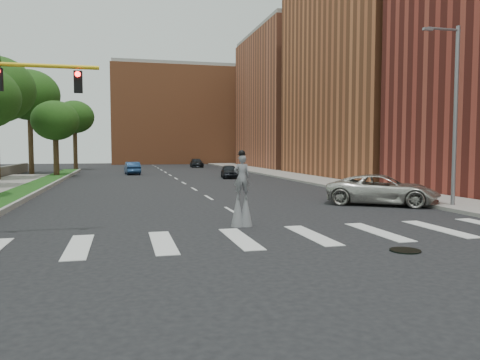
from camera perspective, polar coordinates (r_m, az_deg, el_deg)
The scene contains 17 objects.
ground_plane at distance 15.23m, azimuth 5.68°, elevation -7.63°, with size 160.00×160.00×0.00m, color black.
grass_median at distance 34.76m, azimuth -24.71°, elevation -1.22°, with size 2.00×60.00×0.25m, color #174513.
median_curb at distance 34.58m, azimuth -23.00°, elevation -1.17°, with size 0.20×60.00×0.28m, color #999993.
sidewalk_right at distance 42.91m, azimuth 10.11°, elevation -0.04°, with size 5.00×90.00×0.18m, color gray.
manhole at distance 14.80m, azimuth 19.49°, elevation -8.10°, with size 0.90×0.90×0.04m, color black.
building_mid at distance 52.45m, azimuth 17.73°, elevation 13.62°, with size 16.00×22.00×24.00m, color #B16037.
building_far at distance 73.55m, azimuth 7.67°, elevation 9.37°, with size 16.00×22.00×20.00m, color #B66243.
building_backdrop at distance 92.89m, azimuth -7.29°, elevation 7.63°, with size 26.00×14.00×18.00m, color #B16037.
streetlight at distance 25.68m, azimuth 24.63°, elevation 7.73°, with size 2.05×0.20×9.00m.
stilt_performer at distance 18.10m, azimuth 0.21°, elevation -2.03°, with size 0.84×0.54×2.97m.
suv_crossing at distance 26.12m, azimuth 16.96°, elevation -1.14°, with size 2.68×5.80×1.61m, color #BAB8B0.
car_near at distance 46.81m, azimuth -1.29°, elevation 1.07°, with size 1.59×3.95×1.34m, color black.
car_mid at distance 54.61m, azimuth -12.99°, elevation 1.43°, with size 1.50×4.31×1.42m, color navy.
car_far at distance 72.46m, azimuth -5.31°, elevation 2.07°, with size 1.82×4.49×1.30m, color black.
tree_5 at distance 58.93m, azimuth -24.30°, elevation 9.39°, with size 6.73×6.73×11.87m.
tree_6 at distance 51.62m, azimuth -21.61°, elevation 6.70°, with size 4.75×4.75×7.82m.
tree_7 at distance 67.52m, azimuth -19.52°, elevation 7.21°, with size 5.18×5.18×9.38m.
Camera 1 is at (-5.06, -14.04, 3.07)m, focal length 35.00 mm.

